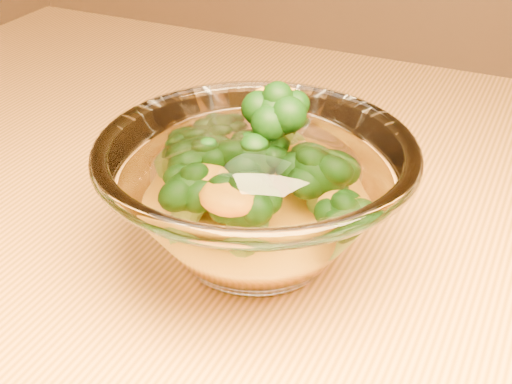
# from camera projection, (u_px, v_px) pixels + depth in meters

# --- Properties ---
(glass_bowl) EXTENTS (0.21, 0.21, 0.09)m
(glass_bowl) POSITION_uv_depth(u_px,v_px,m) (256.00, 198.00, 0.46)
(glass_bowl) COLOR white
(glass_bowl) RESTS_ON table
(cheese_sauce) EXTENTS (0.11, 0.11, 0.03)m
(cheese_sauce) POSITION_uv_depth(u_px,v_px,m) (256.00, 223.00, 0.47)
(cheese_sauce) COLOR orange
(cheese_sauce) RESTS_ON glass_bowl
(broccoli_heap) EXTENTS (0.14, 0.14, 0.08)m
(broccoli_heap) POSITION_uv_depth(u_px,v_px,m) (254.00, 170.00, 0.46)
(broccoli_heap) COLOR black
(broccoli_heap) RESTS_ON cheese_sauce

